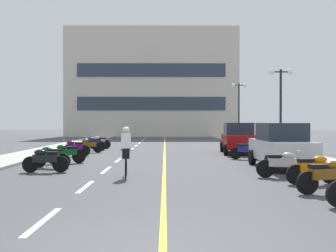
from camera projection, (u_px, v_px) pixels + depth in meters
ground_plane at (161, 150)px, 26.48m from camera, size 140.00×140.00×0.00m
curb_left at (64, 147)px, 29.43m from camera, size 2.40×72.00×0.12m
curb_right at (259, 146)px, 29.54m from camera, size 2.40×72.00×0.12m
lane_dash_0 at (43, 221)px, 7.47m from camera, size 0.14×2.20×0.01m
lane_dash_1 at (86, 187)px, 11.47m from camera, size 0.14×2.20×0.01m
lane_dash_2 at (106, 170)px, 15.47m from camera, size 0.14×2.20×0.01m
lane_dash_3 at (118, 160)px, 19.47m from camera, size 0.14×2.20×0.01m
lane_dash_4 at (126, 154)px, 23.47m from camera, size 0.14×2.20×0.01m
lane_dash_5 at (132, 149)px, 27.47m from camera, size 0.14×2.20×0.01m
lane_dash_6 at (136, 146)px, 31.47m from camera, size 0.14×2.20×0.01m
lane_dash_7 at (139, 143)px, 35.47m from camera, size 0.14×2.20×0.01m
lane_dash_8 at (142, 141)px, 39.47m from camera, size 0.14×2.20×0.01m
lane_dash_9 at (144, 139)px, 43.47m from camera, size 0.14×2.20×0.01m
lane_dash_10 at (146, 138)px, 47.47m from camera, size 0.14×2.20×0.01m
lane_dash_11 at (147, 137)px, 51.47m from camera, size 0.14×2.20×0.01m
centre_line_yellow at (165, 147)px, 29.49m from camera, size 0.12×66.00×0.01m
office_building at (152, 84)px, 53.53m from camera, size 22.25×6.37×14.05m
street_lamp_mid at (281, 91)px, 23.78m from camera, size 1.46×0.36×4.91m
street_lamp_far at (239, 99)px, 38.00m from camera, size 1.46×0.36×5.44m
parked_car_near at (281, 145)px, 16.08m from camera, size 1.94×4.21×1.82m
parked_car_mid at (238, 138)px, 23.70m from camera, size 2.14×4.30×1.82m
motorcycle_1 at (327, 176)px, 10.31m from camera, size 1.68×0.65×0.92m
motorcycle_2 at (314, 169)px, 11.86m from camera, size 1.70×0.60×0.92m
motorcycle_3 at (283, 164)px, 13.25m from camera, size 1.70×0.60×0.92m
motorcycle_4 at (45, 160)px, 14.69m from camera, size 1.70×0.60×0.92m
motorcycle_5 at (51, 156)px, 16.15m from camera, size 1.66×0.72×0.92m
motorcycle_6 at (66, 153)px, 17.82m from camera, size 1.64×0.80×0.92m
motorcycle_7 at (247, 150)px, 19.81m from camera, size 1.68×0.67×0.92m
motorcycle_8 at (74, 148)px, 21.65m from camera, size 1.70×0.60×0.92m
motorcycle_9 at (89, 145)px, 24.11m from camera, size 1.69×0.62×0.92m
motorcycle_10 at (93, 143)px, 26.25m from camera, size 1.70×0.60×0.92m
motorcycle_11 at (99, 142)px, 28.20m from camera, size 1.65×0.75×0.92m
cyclist_rider at (126, 151)px, 13.38m from camera, size 0.42×1.77×1.71m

